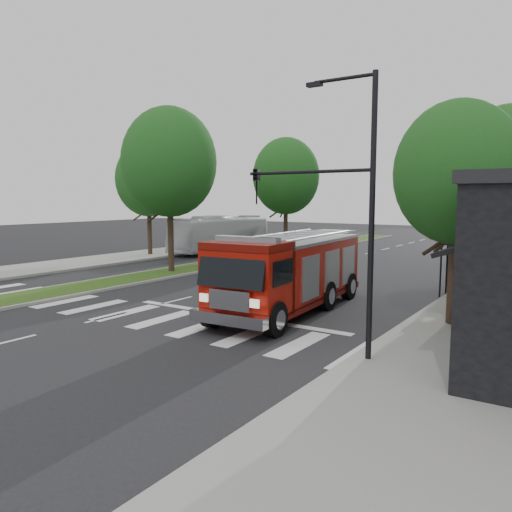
% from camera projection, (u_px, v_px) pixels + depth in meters
% --- Properties ---
extents(ground, '(140.00, 140.00, 0.00)m').
position_uv_depth(ground, '(177.00, 300.00, 22.75)').
color(ground, black).
rests_on(ground, ground).
extents(sidewalk_right, '(5.00, 80.00, 0.15)m').
position_uv_depth(sidewalk_right, '(511.00, 293.00, 24.09)').
color(sidewalk_right, gray).
rests_on(sidewalk_right, ground).
extents(sidewalk_left, '(5.00, 80.00, 0.15)m').
position_uv_depth(sidewalk_left, '(127.00, 257.00, 39.01)').
color(sidewalk_left, gray).
rests_on(sidewalk_left, ground).
extents(median, '(3.00, 50.00, 0.15)m').
position_uv_depth(median, '(273.00, 254.00, 40.92)').
color(median, gray).
rests_on(median, ground).
extents(bus_shelter, '(3.20, 1.60, 2.61)m').
position_uv_depth(bus_shelter, '(477.00, 255.00, 23.06)').
color(bus_shelter, black).
rests_on(bus_shelter, ground).
extents(tree_right_near, '(4.40, 4.40, 8.05)m').
position_uv_depth(tree_right_near, '(457.00, 173.00, 17.42)').
color(tree_right_near, black).
rests_on(tree_right_near, ground).
extents(tree_right_mid, '(5.60, 5.60, 9.72)m').
position_uv_depth(tree_right_mid, '(507.00, 164.00, 27.21)').
color(tree_right_mid, black).
rests_on(tree_right_mid, ground).
extents(tree_median_near, '(5.80, 5.80, 10.16)m').
position_uv_depth(tree_median_near, '(169.00, 162.00, 30.24)').
color(tree_median_near, black).
rests_on(tree_median_near, ground).
extents(tree_median_far, '(5.60, 5.60, 9.72)m').
position_uv_depth(tree_median_far, '(286.00, 176.00, 41.83)').
color(tree_median_far, black).
rests_on(tree_median_far, ground).
extents(tree_left_mid, '(5.20, 5.20, 9.16)m').
position_uv_depth(tree_left_mid, '(148.00, 179.00, 39.69)').
color(tree_left_mid, black).
rests_on(tree_left_mid, ground).
extents(streetlight_right_near, '(4.08, 0.22, 8.00)m').
position_uv_depth(streetlight_right_near, '(342.00, 197.00, 14.02)').
color(streetlight_right_near, black).
rests_on(streetlight_right_near, ground).
extents(streetlight_right_far, '(2.11, 0.20, 8.00)m').
position_uv_depth(streetlight_right_far, '(499.00, 201.00, 33.03)').
color(streetlight_right_far, black).
rests_on(streetlight_right_far, ground).
extents(fire_engine, '(3.53, 9.74, 3.32)m').
position_uv_depth(fire_engine, '(289.00, 273.00, 20.39)').
color(fire_engine, '#600B05').
rests_on(fire_engine, ground).
extents(city_bus, '(2.85, 11.37, 3.15)m').
position_uv_depth(city_bus, '(221.00, 234.00, 43.41)').
color(city_bus, silver).
rests_on(city_bus, ground).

